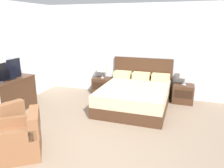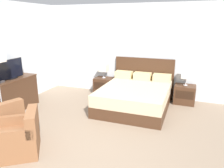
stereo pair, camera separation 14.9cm
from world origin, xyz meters
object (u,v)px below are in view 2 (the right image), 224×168
at_px(dresser, 13,94).
at_px(table_lamp_right, 186,74).
at_px(nightstand_left, 104,86).
at_px(table_lamp_left, 104,68).
at_px(tv, 11,70).
at_px(bed, 135,96).
at_px(nightstand_right, 184,94).
at_px(armchair_companion, 20,138).
at_px(armchair_by_window, 2,123).

bearing_deg(dresser, table_lamp_right, 26.52).
xyz_separation_m(nightstand_left, table_lamp_left, (0.00, 0.00, 0.58)).
relative_size(dresser, tv, 1.72).
distance_m(bed, table_lamp_left, 1.50).
xyz_separation_m(table_lamp_left, tv, (-1.64, -2.01, 0.22)).
height_order(nightstand_right, table_lamp_left, table_lamp_left).
bearing_deg(bed, table_lamp_left, 148.45).
relative_size(nightstand_left, armchair_companion, 0.58).
height_order(table_lamp_right, tv, tv).
bearing_deg(table_lamp_left, dresser, -129.08).
height_order(table_lamp_left, tv, tv).
xyz_separation_m(bed, tv, (-2.84, -1.27, 0.75)).
bearing_deg(nightstand_right, tv, -153.59).
xyz_separation_m(dresser, tv, (0.00, 0.01, 0.63)).
relative_size(bed, nightstand_right, 3.76).
bearing_deg(dresser, armchair_companion, -43.84).
xyz_separation_m(bed, dresser, (-2.84, -1.28, 0.11)).
height_order(armchair_by_window, armchair_companion, same).
bearing_deg(nightstand_right, dresser, -153.49).
bearing_deg(nightstand_right, table_lamp_right, 90.00).
bearing_deg(nightstand_left, nightstand_right, 0.00).
distance_m(tv, armchair_companion, 2.26).
xyz_separation_m(table_lamp_left, dresser, (-1.64, -2.02, -0.41)).
bearing_deg(nightstand_right, table_lamp_left, 179.97).
bearing_deg(dresser, nightstand_right, 26.51).
xyz_separation_m(nightstand_left, armchair_by_window, (-0.85, -3.16, 0.03)).
height_order(bed, nightstand_right, bed).
distance_m(nightstand_left, nightstand_right, 2.40).
bearing_deg(armchair_companion, table_lamp_left, 88.16).
bearing_deg(armchair_companion, armchair_by_window, 156.60).
xyz_separation_m(bed, table_lamp_right, (1.20, 0.74, 0.52)).
distance_m(table_lamp_left, tv, 2.60).
bearing_deg(table_lamp_left, armchair_by_window, -105.02).
height_order(bed, armchair_by_window, bed).
distance_m(dresser, tv, 0.63).
distance_m(bed, table_lamp_right, 1.50).
distance_m(bed, tv, 3.20).
relative_size(nightstand_left, table_lamp_left, 1.25).
distance_m(nightstand_left, armchair_by_window, 3.28).
bearing_deg(armchair_by_window, table_lamp_right, 44.21).
bearing_deg(bed, armchair_companion, -115.57).
relative_size(dresser, armchair_by_window, 1.50).
height_order(dresser, armchair_companion, dresser).
xyz_separation_m(nightstand_left, dresser, (-1.64, -2.02, 0.17)).
xyz_separation_m(nightstand_right, tv, (-4.04, -2.01, 0.80)).
relative_size(table_lamp_left, dresser, 0.34).
bearing_deg(armchair_by_window, bed, 49.79).
height_order(nightstand_left, dresser, dresser).
distance_m(bed, nightstand_right, 1.41).
distance_m(tv, armchair_by_window, 1.60).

